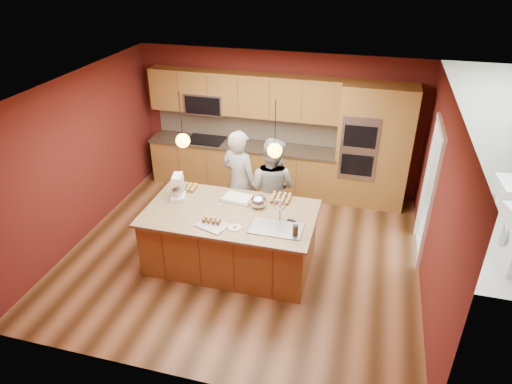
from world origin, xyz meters
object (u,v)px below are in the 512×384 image
(mixing_bowl, at_px, (258,202))
(island, at_px, (232,238))
(stand_mixer, at_px, (178,188))
(person_right, at_px, (271,188))
(person_left, at_px, (239,182))

(mixing_bowl, bearing_deg, island, -145.75)
(island, relative_size, stand_mixer, 6.42)
(island, distance_m, person_right, 1.12)
(island, xyz_separation_m, stand_mixer, (-0.91, 0.20, 0.63))
(person_left, distance_m, mixing_bowl, 0.89)
(island, bearing_deg, person_right, 67.85)
(person_right, height_order, stand_mixer, person_right)
(person_left, relative_size, mixing_bowl, 7.47)
(island, relative_size, mixing_bowl, 10.30)
(island, relative_size, person_left, 1.38)
(person_left, bearing_deg, stand_mixer, 64.98)
(stand_mixer, bearing_deg, mixing_bowl, -11.98)
(stand_mixer, bearing_deg, person_left, 31.37)
(stand_mixer, height_order, mixing_bowl, stand_mixer)
(island, height_order, mixing_bowl, island)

